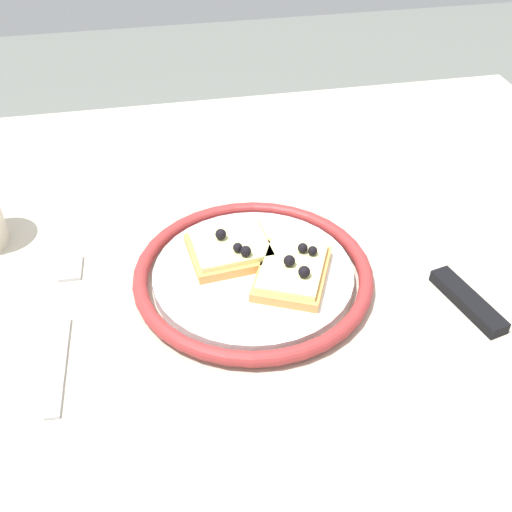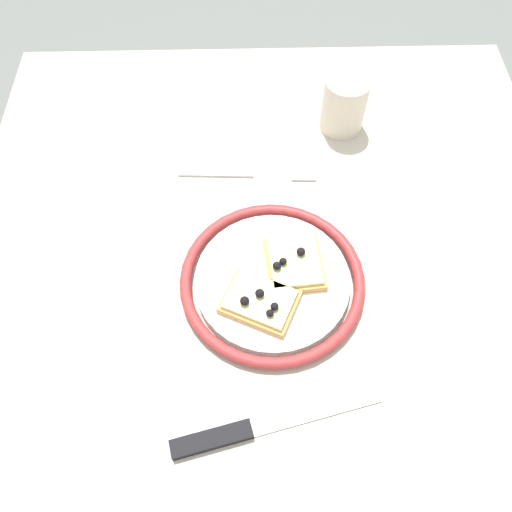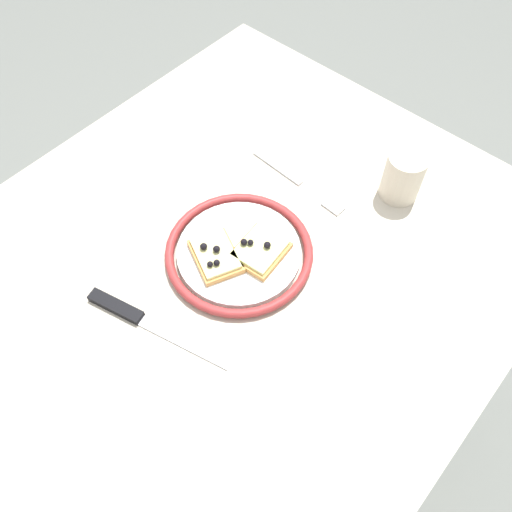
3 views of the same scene
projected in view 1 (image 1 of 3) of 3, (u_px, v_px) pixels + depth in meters
The scene contains 6 objects.
dining_table at pixel (263, 354), 0.68m from camera, with size 0.95×0.83×0.77m.
plate at pixel (253, 275), 0.61m from camera, with size 0.24×0.24×0.02m.
pizza_slice_near at pixel (231, 249), 0.62m from camera, with size 0.09×0.08×0.03m.
pizza_slice_far at pixel (293, 271), 0.59m from camera, with size 0.09×0.11×0.03m.
knife at pixel (445, 281), 0.60m from camera, with size 0.08×0.24×0.01m.
fork at pixel (64, 325), 0.56m from camera, with size 0.03×0.20×0.00m.
Camera 1 is at (-0.10, -0.45, 1.18)m, focal length 43.24 mm.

